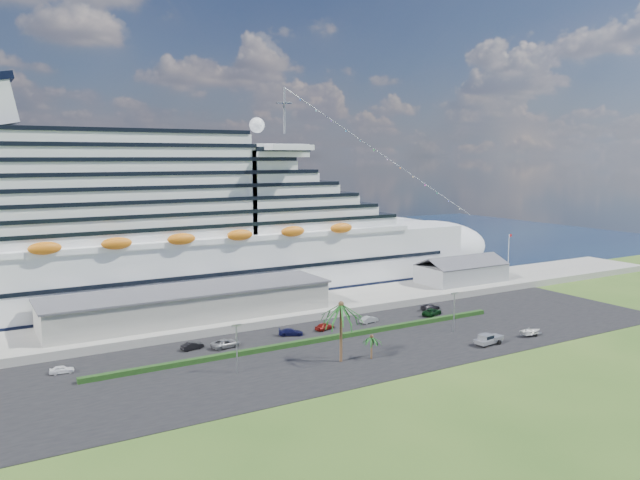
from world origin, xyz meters
TOP-DOWN VIEW (x-y plane):
  - ground at (0.00, 0.00)m, footprint 420.00×420.00m
  - asphalt_lot at (0.00, 11.00)m, footprint 140.00×38.00m
  - wharf at (0.00, 40.00)m, footprint 240.00×20.00m
  - water at (0.00, 130.00)m, footprint 420.00×160.00m
  - cruise_ship at (-21.53, 64.00)m, footprint 191.00×38.00m
  - terminal_building at (-25.00, 40.00)m, footprint 61.00×15.00m
  - port_shed at (52.00, 40.00)m, footprint 24.00×12.31m
  - flagpole at (70.04, 40.00)m, footprint 1.08×0.16m
  - hedge at (-8.00, 16.00)m, footprint 88.00×1.10m
  - lamp_post_left at (-28.00, 8.00)m, footprint 1.60×0.35m
  - lamp_post_right at (20.00, 8.00)m, footprint 1.60×0.35m
  - palm_tall at (-10.00, 4.00)m, footprint 8.82×8.82m
  - palm_short at (-4.50, 2.50)m, footprint 3.53×3.53m
  - parked_car_0 at (-53.34, 22.41)m, footprint 4.04×1.98m
  - parked_car_1 at (-30.32, 23.87)m, footprint 4.48×2.24m
  - parked_car_2 at (-24.47, 21.87)m, footprint 6.02×3.51m
  - parked_car_3 at (-10.14, 22.69)m, footprint 5.31×3.82m
  - parked_car_4 at (-2.13, 22.74)m, footprint 4.86×2.92m
  - parked_car_5 at (9.01, 22.65)m, footprint 4.56×2.22m
  - parked_car_6 at (25.11, 20.71)m, footprint 6.24×4.58m
  - parked_car_7 at (28.08, 24.83)m, footprint 5.20×2.36m
  - pickup_truck at (19.64, -2.05)m, footprint 6.25×2.93m
  - boat_trailer at (31.36, -2.20)m, footprint 5.45×3.64m

SIDE VIEW (x-z plane):
  - ground at x=0.00m, z-range 0.00..0.00m
  - water at x=0.00m, z-range 0.00..0.02m
  - asphalt_lot at x=0.00m, z-range 0.00..0.12m
  - hedge at x=-8.00m, z-range 0.12..1.02m
  - parked_car_0 at x=-53.34m, z-range 0.12..1.45m
  - parked_car_1 at x=-30.32m, z-range 0.12..1.53m
  - parked_car_3 at x=-10.14m, z-range 0.12..1.55m
  - parked_car_5 at x=9.01m, z-range 0.12..1.56m
  - parked_car_7 at x=28.08m, z-range 0.12..1.60m
  - parked_car_4 at x=-2.13m, z-range 0.12..1.67m
  - wharf at x=0.00m, z-range 0.00..1.80m
  - parked_car_2 at x=-24.47m, z-range 0.12..1.70m
  - parked_car_6 at x=25.11m, z-range 0.12..1.70m
  - boat_trailer at x=31.36m, z-range 0.37..1.92m
  - pickup_truck at x=19.64m, z-range 0.22..2.35m
  - palm_short at x=-4.50m, z-range 1.38..5.95m
  - port_shed at x=52.00m, z-range 0.71..8.08m
  - terminal_building at x=-25.00m, z-range 1.86..8.16m
  - lamp_post_left at x=-28.00m, z-range 1.21..9.48m
  - lamp_post_right at x=20.00m, z-range 1.21..9.48m
  - flagpole at x=70.04m, z-range 2.27..14.27m
  - palm_tall at x=-10.00m, z-range 3.64..14.77m
  - cruise_ship at x=-21.53m, z-range -10.31..43.69m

